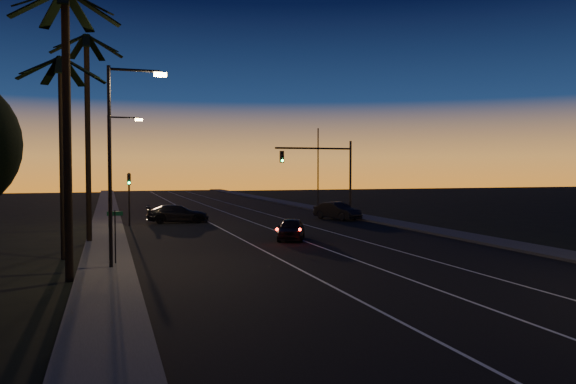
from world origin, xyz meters
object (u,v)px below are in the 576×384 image
object	(u,v)px
right_car	(337,211)
signal_mast	(326,166)
lead_car	(291,229)
cross_car	(178,214)

from	to	relation	value
right_car	signal_mast	bearing A→B (deg)	-171.49
signal_mast	lead_car	xyz separation A→B (m)	(-7.14, -12.05, -4.09)
right_car	cross_car	distance (m)	13.94
signal_mast	cross_car	size ratio (longest dim) A/B	1.34
signal_mast	lead_car	size ratio (longest dim) A/B	1.51
right_car	cross_car	size ratio (longest dim) A/B	0.93
right_car	cross_car	xyz separation A→B (m)	(-13.86, 1.41, -0.02)
signal_mast	cross_car	distance (m)	13.40
lead_car	right_car	world-z (taller)	right_car
signal_mast	right_car	xyz separation A→B (m)	(1.18, 0.18, -4.00)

